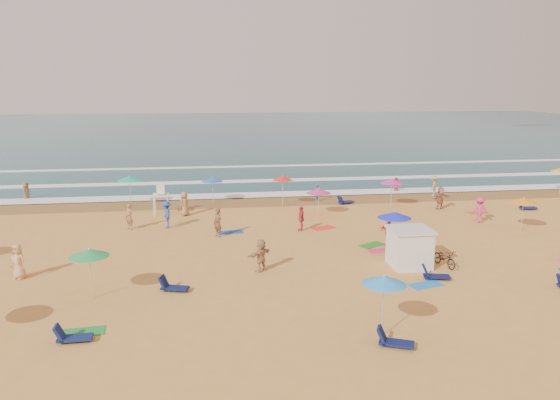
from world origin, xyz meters
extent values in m
plane|color=gold|center=(0.00, 0.00, 0.00)|extent=(220.00, 220.00, 0.00)
cube|color=#0C4756|center=(0.00, 84.00, 0.00)|extent=(220.00, 140.00, 0.18)
plane|color=olive|center=(0.00, 12.50, 0.01)|extent=(220.00, 220.00, 0.00)
cube|color=white|center=(0.00, 15.00, 0.10)|extent=(200.00, 2.20, 0.05)
cube|color=white|center=(0.00, 22.00, 0.10)|extent=(200.00, 1.60, 0.05)
cube|color=white|center=(0.00, 32.00, 0.10)|extent=(200.00, 1.20, 0.05)
cube|color=silver|center=(4.87, -5.13, 1.00)|extent=(2.00, 2.00, 2.00)
cube|color=silver|center=(4.87, -5.13, 2.06)|extent=(2.20, 2.20, 0.12)
imported|color=black|center=(6.77, -5.43, 0.48)|extent=(1.03, 1.92, 0.96)
cone|color=#1C25F3|center=(4.75, -2.91, 2.35)|extent=(1.95, 1.95, 0.35)
cone|color=#DB3076|center=(2.41, 6.98, 1.90)|extent=(1.83, 1.83, 0.35)
cone|color=#CE2D9E|center=(8.75, 8.89, 2.15)|extent=(1.90, 1.90, 0.35)
cone|color=#FF231A|center=(0.19, 10.37, 2.36)|extent=(1.57, 1.57, 0.35)
cone|color=blue|center=(-5.37, 12.50, 2.01)|extent=(1.75, 1.75, 0.35)
cone|color=#16B48D|center=(-11.99, 12.27, 2.29)|extent=(1.96, 1.96, 0.35)
cone|color=green|center=(-11.32, -7.46, 2.22)|extent=(1.80, 1.80, 0.35)
cone|color=orange|center=(15.00, 0.68, 2.14)|extent=(1.94, 1.94, 0.35)
cone|color=#3193DF|center=(0.72, -13.06, 2.34)|extent=(1.73, 1.73, 0.35)
cube|color=#101D51|center=(-11.14, -11.87, 0.17)|extent=(1.32, 0.60, 0.34)
cube|color=#0E1648|center=(0.97, -14.01, 0.17)|extent=(1.42, 1.04, 0.34)
cube|color=#0D1745|center=(-7.57, -7.08, 0.17)|extent=(1.41, 0.92, 0.34)
cube|color=#0D1245|center=(5.52, -7.30, 0.17)|extent=(1.40, 0.86, 0.34)
cube|color=#0E1D4A|center=(19.18, 6.53, 0.17)|extent=(1.35, 0.68, 0.34)
cube|color=#101951|center=(5.52, 10.65, 0.17)|extent=(1.41, 0.98, 0.34)
cube|color=#1C44B4|center=(-4.42, 3.12, 0.01)|extent=(1.79, 1.07, 0.03)
cube|color=#238C35|center=(-11.03, -11.06, 0.01)|extent=(1.78, 1.02, 0.03)
cube|color=#FA391B|center=(1.99, 3.35, 0.01)|extent=(1.90, 1.47, 0.03)
cube|color=#F1385E|center=(4.31, -2.18, 0.01)|extent=(1.83, 1.15, 0.03)
cube|color=red|center=(6.79, 2.68, 0.01)|extent=(1.82, 1.15, 0.03)
cube|color=blue|center=(4.65, -7.98, 0.01)|extent=(1.87, 1.28, 0.03)
cube|color=#2E8621|center=(4.07, -1.04, 0.01)|extent=(1.90, 1.64, 0.03)
cube|color=#C85A2F|center=(14.74, 6.12, 0.01)|extent=(1.78, 1.02, 0.03)
imported|color=tan|center=(14.00, 12.71, 0.91)|extent=(1.28, 1.33, 1.82)
imported|color=brown|center=(-21.18, 16.17, 0.63)|extent=(0.66, 0.92, 1.77)
imported|color=#2548AF|center=(-8.68, 4.92, 0.95)|extent=(0.88, 1.31, 1.89)
imported|color=#A26B4A|center=(-11.15, 4.84, 0.91)|extent=(0.78, 0.79, 1.83)
imported|color=#D6356A|center=(13.32, 3.24, 0.94)|extent=(1.30, 0.87, 1.87)
imported|color=brown|center=(-5.25, 2.21, 0.94)|extent=(0.77, 0.82, 1.89)
imported|color=tan|center=(-3.19, -4.78, 0.88)|extent=(1.56, 1.46, 1.75)
imported|color=#E33839|center=(11.37, 14.87, 0.55)|extent=(0.96, 0.89, 1.59)
imported|color=tan|center=(-15.51, -4.18, 0.90)|extent=(1.05, 0.94, 1.81)
imported|color=#245BA8|center=(3.40, 11.92, 0.76)|extent=(0.58, 0.66, 1.52)
imported|color=#D2344E|center=(0.36, 2.93, 0.85)|extent=(0.68, 1.08, 1.71)
imported|color=#A3794B|center=(-7.55, 8.37, 0.92)|extent=(1.02, 1.07, 1.84)
imported|color=tan|center=(5.00, -1.28, 0.90)|extent=(0.95, 1.11, 1.79)
imported|color=#AC6A4F|center=(12.37, 7.67, 0.91)|extent=(1.76, 1.08, 1.81)
camera|label=1|loc=(-6.03, -32.17, 9.74)|focal=35.00mm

